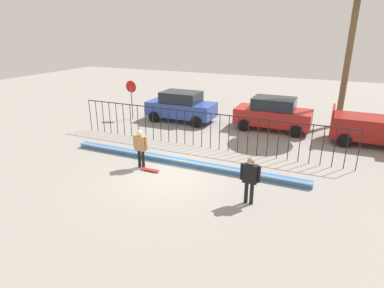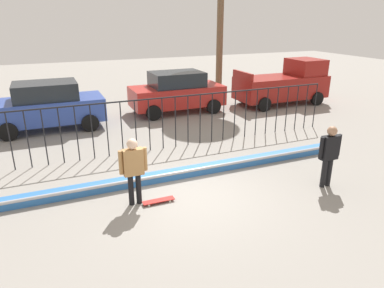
% 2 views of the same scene
% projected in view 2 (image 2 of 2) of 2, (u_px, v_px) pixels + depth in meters
% --- Properties ---
extents(ground_plane, '(60.00, 60.00, 0.00)m').
position_uv_depth(ground_plane, '(190.00, 196.00, 9.06)').
color(ground_plane, gray).
extents(bowl_coping_ledge, '(11.00, 0.40, 0.27)m').
position_uv_depth(bowl_coping_ledge, '(174.00, 174.00, 10.02)').
color(bowl_coping_ledge, '#2D6BB7').
rests_on(bowl_coping_ledge, ground).
extents(perimeter_fence, '(14.04, 0.04, 1.80)m').
position_uv_depth(perimeter_fence, '(149.00, 119.00, 11.75)').
color(perimeter_fence, black).
rests_on(perimeter_fence, ground).
extents(skateboarder, '(0.68, 0.26, 1.69)m').
position_uv_depth(skateboarder, '(133.00, 166.00, 8.34)').
color(skateboarder, black).
rests_on(skateboarder, ground).
extents(skateboard, '(0.80, 0.20, 0.07)m').
position_uv_depth(skateboard, '(159.00, 201.00, 8.71)').
color(skateboard, '#A51E19').
rests_on(skateboard, ground).
extents(camera_operator, '(0.68, 0.26, 1.69)m').
position_uv_depth(camera_operator, '(329.00, 151.00, 9.24)').
color(camera_operator, black).
rests_on(camera_operator, ground).
extents(parked_car_blue, '(4.30, 2.12, 1.90)m').
position_uv_depth(parked_car_blue, '(48.00, 106.00, 14.07)').
color(parked_car_blue, '#2D479E').
rests_on(parked_car_blue, ground).
extents(parked_car_red, '(4.30, 2.12, 1.90)m').
position_uv_depth(parked_car_red, '(177.00, 92.00, 16.60)').
color(parked_car_red, '#B2231E').
rests_on(parked_car_red, ground).
extents(pickup_truck, '(4.70, 2.12, 2.24)m').
position_uv_depth(pickup_truck, '(285.00, 84.00, 18.17)').
color(pickup_truck, maroon).
rests_on(pickup_truck, ground).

